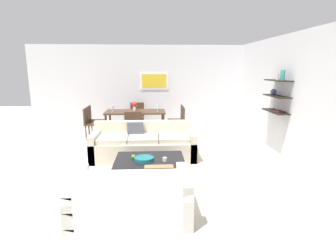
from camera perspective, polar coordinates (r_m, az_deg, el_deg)
The scene contains 23 objects.
ground_plane at distance 5.83m, azimuth -3.72°, elevation -7.69°, with size 18.00×18.00×0.00m, color beige.
back_wall_unit at distance 9.04m, azimuth -1.73°, elevation 8.20°, with size 8.40×0.09×2.70m.
right_wall_shelf_unit at distance 6.79m, azimuth 22.79°, elevation 5.93°, with size 0.34×8.20×2.70m.
sofa_beige at distance 6.06m, azimuth -5.15°, elevation -4.02°, with size 2.25×0.90×0.78m.
loveseat_white at distance 3.75m, azimuth -7.72°, elevation -14.65°, with size 1.57×0.90×0.78m.
coffee_table at distance 4.91m, azimuth -3.88°, elevation -9.22°, with size 1.23×1.02×0.38m.
decorative_bowl at distance 4.80m, azimuth -5.09°, elevation -6.86°, with size 0.35×0.35×0.07m.
candle_jar at distance 4.76m, azimuth -0.67°, elevation -7.02°, with size 0.07×0.07×0.07m, color silver.
apple_on_coffee_table at distance 4.92m, azimuth -7.31°, elevation -6.42°, with size 0.07×0.07×0.07m, color #669E2D.
dining_table at distance 7.90m, azimuth -6.88°, elevation 2.59°, with size 1.71×0.85×0.75m.
dining_chair_right_near at distance 7.76m, azimuth 2.40°, elevation 1.22°, with size 0.44×0.44×0.88m.
dining_chair_left_far at distance 8.30m, azimuth -15.49°, elevation 1.50°, with size 0.44×0.44×0.88m.
dining_chair_left_near at distance 7.93m, azimuth -16.06°, elevation 0.99°, with size 0.44×0.44×0.88m.
dining_chair_right_far at distance 8.14m, azimuth 2.14°, elevation 1.73°, with size 0.44×0.44×0.88m.
dining_chair_foot at distance 7.12m, azimuth -7.26°, elevation 0.13°, with size 0.44×0.44×0.88m.
dining_chair_head at distance 8.75m, azimuth -6.51°, elevation 2.40°, with size 0.44×0.44×0.88m.
wine_glass_foot at distance 7.51m, azimuth -7.09°, elevation 3.59°, with size 0.06×0.06×0.17m.
wine_glass_right_near at distance 7.75m, azimuth -2.18°, elevation 3.90°, with size 0.08×0.08×0.16m.
wine_glass_left_near at distance 7.84m, azimuth -11.69°, elevation 3.74°, with size 0.08×0.08×0.16m.
wine_glass_left_far at distance 8.04m, azimuth -11.47°, elevation 3.96°, with size 0.06×0.06×0.16m.
wine_glass_right_far at distance 7.96m, azimuth -2.21°, elevation 4.12°, with size 0.08×0.08×0.16m.
wine_glass_head at distance 8.23m, azimuth -6.75°, elevation 4.42°, with size 0.06×0.06×0.18m.
centerpiece_vase at distance 7.89m, azimuth -7.08°, elevation 4.35°, with size 0.16×0.16×0.28m.
Camera 1 is at (0.08, -5.48, 1.98)m, focal length 28.95 mm.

